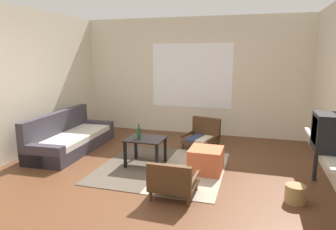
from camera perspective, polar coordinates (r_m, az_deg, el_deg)
name	(u,v)px	position (r m, az deg, el deg)	size (l,w,h in m)	color
ground_plane	(148,182)	(4.58, -3.88, -12.57)	(7.80, 7.80, 0.00)	#56331E
far_wall_with_window	(192,77)	(7.15, 4.55, 7.26)	(5.60, 0.13, 2.70)	beige
side_wall_left	(8,84)	(5.93, -27.95, 5.13)	(0.12, 6.60, 2.70)	beige
area_rug	(162,167)	(5.12, -1.06, -9.86)	(2.03, 2.05, 0.01)	#4C4238
couch	(70,139)	(6.28, -18.02, -4.29)	(0.89, 2.13, 0.75)	#38333D
coffee_table	(146,144)	(5.13, -4.26, -5.43)	(0.63, 0.54, 0.47)	black
armchair_by_window	(203,135)	(6.15, 6.55, -3.87)	(0.75, 0.72, 0.59)	#472D19
armchair_striped_foreground	(173,181)	(4.02, 0.89, -12.41)	(0.59, 0.56, 0.52)	#472D19
ottoman_orange	(206,160)	(4.91, 7.17, -8.51)	(0.51, 0.51, 0.39)	#BC5633
console_shelf	(331,152)	(4.15, 28.47, -6.17)	(0.37, 1.75, 0.79)	beige
clay_vase	(328,130)	(4.38, 27.94, -2.56)	(0.26, 0.26, 0.29)	#935B38
glass_bottle	(139,133)	(5.07, -5.52, -3.35)	(0.06, 0.06, 0.25)	#194723
wicker_basket	(295,194)	(4.29, 22.92, -13.57)	(0.25, 0.25, 0.23)	#9E7A4C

